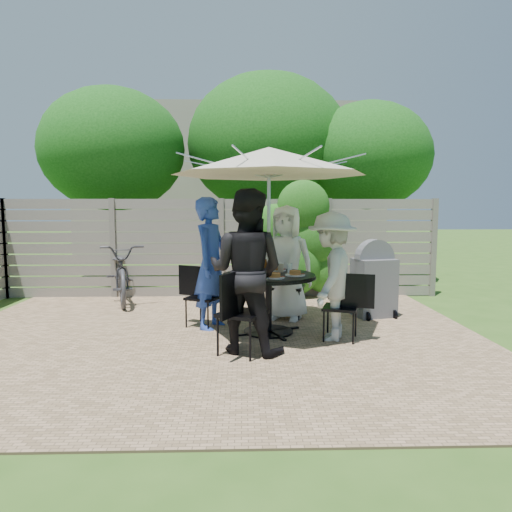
{
  "coord_description": "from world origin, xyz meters",
  "views": [
    {
      "loc": [
        0.4,
        -5.48,
        1.67
      ],
      "look_at": [
        0.58,
        0.66,
        1.02
      ],
      "focal_mm": 32.0,
      "sensor_mm": 36.0,
      "label": 1
    }
  ],
  "objects_px": {
    "person_left": "(211,264)",
    "glass_right": "(290,269)",
    "chair_front": "(242,330)",
    "person_front": "(246,272)",
    "chair_left": "(203,309)",
    "plate_right": "(295,274)",
    "coffee_cup": "(281,268)",
    "umbrella": "(269,161)",
    "chair_right": "(341,321)",
    "person_back": "(286,263)",
    "plate_left": "(243,271)",
    "glass_left": "(247,269)",
    "bbq_grill": "(374,282)",
    "chair_back": "(288,299)",
    "plate_extra": "(275,276)",
    "syrup_jug": "(266,267)",
    "plate_front": "(260,276)",
    "patio_table": "(269,292)",
    "glass_back": "(267,266)",
    "person_right": "(331,276)",
    "plate_back": "(277,269)",
    "bicycle": "(121,273)"
  },
  "relations": [
    {
      "from": "chair_back",
      "to": "plate_left",
      "type": "distance_m",
      "value": 1.16
    },
    {
      "from": "person_back",
      "to": "plate_right",
      "type": "relative_size",
      "value": 6.59
    },
    {
      "from": "bbq_grill",
      "to": "chair_front",
      "type": "bearing_deg",
      "value": -152.89
    },
    {
      "from": "chair_right",
      "to": "bbq_grill",
      "type": "bearing_deg",
      "value": -103.02
    },
    {
      "from": "chair_back",
      "to": "glass_right",
      "type": "height_order",
      "value": "chair_back"
    },
    {
      "from": "person_right",
      "to": "coffee_cup",
      "type": "xyz_separation_m",
      "value": [
        -0.6,
        0.47,
        0.05
      ]
    },
    {
      "from": "person_front",
      "to": "chair_left",
      "type": "bearing_deg",
      "value": -40.78
    },
    {
      "from": "person_front",
      "to": "coffee_cup",
      "type": "xyz_separation_m",
      "value": [
        0.48,
        0.94,
        -0.08
      ]
    },
    {
      "from": "person_right",
      "to": "glass_back",
      "type": "relative_size",
      "value": 11.64
    },
    {
      "from": "plate_right",
      "to": "glass_right",
      "type": "xyz_separation_m",
      "value": [
        -0.06,
        0.13,
        0.05
      ]
    },
    {
      "from": "chair_left",
      "to": "chair_back",
      "type": "bearing_deg",
      "value": 52.03
    },
    {
      "from": "umbrella",
      "to": "chair_right",
      "type": "distance_m",
      "value": 2.23
    },
    {
      "from": "umbrella",
      "to": "chair_left",
      "type": "relative_size",
      "value": 3.79
    },
    {
      "from": "person_left",
      "to": "coffee_cup",
      "type": "xyz_separation_m",
      "value": [
        0.95,
        -0.13,
        -0.05
      ]
    },
    {
      "from": "chair_front",
      "to": "plate_back",
      "type": "bearing_deg",
      "value": 6.67
    },
    {
      "from": "person_back",
      "to": "umbrella",
      "type": "bearing_deg",
      "value": -90.0
    },
    {
      "from": "person_front",
      "to": "plate_extra",
      "type": "distance_m",
      "value": 0.57
    },
    {
      "from": "syrup_jug",
      "to": "patio_table",
      "type": "bearing_deg",
      "value": -61.16
    },
    {
      "from": "bbq_grill",
      "to": "syrup_jug",
      "type": "bearing_deg",
      "value": -168.68
    },
    {
      "from": "umbrella",
      "to": "bicycle",
      "type": "distance_m",
      "value": 3.72
    },
    {
      "from": "person_front",
      "to": "plate_extra",
      "type": "bearing_deg",
      "value": -108.76
    },
    {
      "from": "patio_table",
      "to": "chair_left",
      "type": "xyz_separation_m",
      "value": [
        -0.9,
        0.35,
        -0.3
      ]
    },
    {
      "from": "chair_right",
      "to": "syrup_jug",
      "type": "xyz_separation_m",
      "value": [
        -0.94,
        0.42,
        0.62
      ]
    },
    {
      "from": "patio_table",
      "to": "chair_front",
      "type": "height_order",
      "value": "chair_front"
    },
    {
      "from": "person_left",
      "to": "chair_right",
      "type": "height_order",
      "value": "person_left"
    },
    {
      "from": "person_back",
      "to": "coffee_cup",
      "type": "bearing_deg",
      "value": -80.69
    },
    {
      "from": "person_right",
      "to": "glass_left",
      "type": "distance_m",
      "value": 1.1
    },
    {
      "from": "plate_right",
      "to": "coffee_cup",
      "type": "xyz_separation_m",
      "value": [
        -0.16,
        0.3,
        0.04
      ]
    },
    {
      "from": "plate_left",
      "to": "glass_right",
      "type": "height_order",
      "value": "glass_right"
    },
    {
      "from": "patio_table",
      "to": "glass_left",
      "type": "bearing_deg",
      "value": -179.36
    },
    {
      "from": "patio_table",
      "to": "glass_back",
      "type": "relative_size",
      "value": 11.33
    },
    {
      "from": "chair_front",
      "to": "person_front",
      "type": "xyz_separation_m",
      "value": [
        0.05,
        0.13,
        0.65
      ]
    },
    {
      "from": "plate_extra",
      "to": "bbq_grill",
      "type": "xyz_separation_m",
      "value": [
        1.6,
        1.24,
        -0.28
      ]
    },
    {
      "from": "plate_extra",
      "to": "syrup_jug",
      "type": "xyz_separation_m",
      "value": [
        -0.1,
        0.41,
        0.06
      ]
    },
    {
      "from": "person_front",
      "to": "glass_back",
      "type": "relative_size",
      "value": 13.48
    },
    {
      "from": "plate_back",
      "to": "plate_extra",
      "type": "xyz_separation_m",
      "value": [
        -0.07,
        -0.68,
        0.0
      ]
    },
    {
      "from": "plate_back",
      "to": "plate_right",
      "type": "relative_size",
      "value": 1.0
    },
    {
      "from": "glass_left",
      "to": "bbq_grill",
      "type": "bearing_deg",
      "value": 24.71
    },
    {
      "from": "chair_right",
      "to": "chair_left",
      "type": "bearing_deg",
      "value": -2.83
    },
    {
      "from": "glass_back",
      "to": "glass_left",
      "type": "bearing_deg",
      "value": -134.36
    },
    {
      "from": "person_front",
      "to": "person_left",
      "type": "bearing_deg",
      "value": -45.0
    },
    {
      "from": "chair_left",
      "to": "bbq_grill",
      "type": "bearing_deg",
      "value": 40.2
    },
    {
      "from": "chair_left",
      "to": "plate_right",
      "type": "bearing_deg",
      "value": 6.91
    },
    {
      "from": "person_back",
      "to": "plate_left",
      "type": "distance_m",
      "value": 0.91
    },
    {
      "from": "person_left",
      "to": "glass_right",
      "type": "distance_m",
      "value": 1.1
    },
    {
      "from": "plate_extra",
      "to": "bbq_grill",
      "type": "distance_m",
      "value": 2.04
    },
    {
      "from": "chair_front",
      "to": "person_right",
      "type": "relative_size",
      "value": 0.6
    },
    {
      "from": "chair_back",
      "to": "glass_right",
      "type": "distance_m",
      "value": 1.07
    },
    {
      "from": "plate_front",
      "to": "bbq_grill",
      "type": "relative_size",
      "value": 0.22
    },
    {
      "from": "chair_front",
      "to": "coffee_cup",
      "type": "distance_m",
      "value": 1.32
    }
  ]
}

